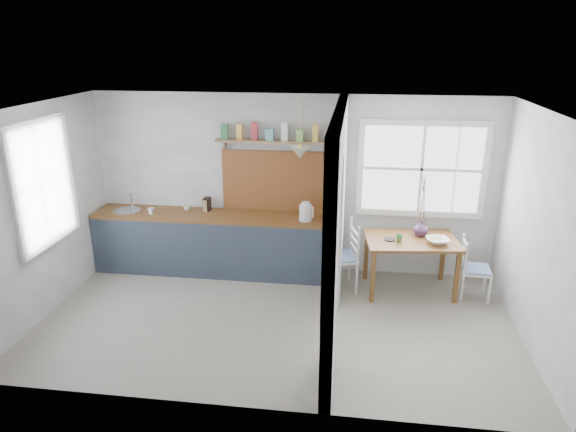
# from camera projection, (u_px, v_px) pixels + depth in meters

# --- Properties ---
(floor) EXTENTS (5.80, 3.20, 0.01)m
(floor) POSITION_uv_depth(u_px,v_px,m) (276.00, 320.00, 6.37)
(floor) COLOR gray
(floor) RESTS_ON ground
(ceiling) EXTENTS (5.80, 3.20, 0.01)m
(ceiling) POSITION_uv_depth(u_px,v_px,m) (275.00, 109.00, 5.51)
(ceiling) COLOR silver
(ceiling) RESTS_ON walls
(walls) EXTENTS (5.81, 3.21, 2.60)m
(walls) POSITION_uv_depth(u_px,v_px,m) (276.00, 222.00, 5.94)
(walls) COLOR silver
(walls) RESTS_ON floor
(partition) EXTENTS (0.12, 3.20, 2.60)m
(partition) POSITION_uv_depth(u_px,v_px,m) (337.00, 211.00, 5.85)
(partition) COLOR silver
(partition) RESTS_ON floor
(kitchen_window) EXTENTS (0.10, 1.16, 1.50)m
(kitchen_window) POSITION_uv_depth(u_px,v_px,m) (40.00, 184.00, 6.18)
(kitchen_window) COLOR white
(kitchen_window) RESTS_ON walls
(nook_window) EXTENTS (1.76, 0.10, 1.30)m
(nook_window) POSITION_uv_depth(u_px,v_px,m) (422.00, 169.00, 7.07)
(nook_window) COLOR white
(nook_window) RESTS_ON walls
(counter) EXTENTS (3.50, 0.60, 0.90)m
(counter) POSITION_uv_depth(u_px,v_px,m) (215.00, 242.00, 7.60)
(counter) COLOR brown
(counter) RESTS_ON floor
(sink) EXTENTS (0.40, 0.40, 0.02)m
(sink) POSITION_uv_depth(u_px,v_px,m) (127.00, 211.00, 7.59)
(sink) COLOR #B4B8C1
(sink) RESTS_ON counter
(backsplash) EXTENTS (1.65, 0.03, 0.90)m
(backsplash) POSITION_uv_depth(u_px,v_px,m) (278.00, 181.00, 7.42)
(backsplash) COLOR brown
(backsplash) RESTS_ON walls
(shelf) EXTENTS (1.75, 0.20, 0.21)m
(shelf) POSITION_uv_depth(u_px,v_px,m) (277.00, 138.00, 7.12)
(shelf) COLOR tan
(shelf) RESTS_ON walls
(pendant_lamp) EXTENTS (0.26, 0.26, 0.16)m
(pendant_lamp) POSITION_uv_depth(u_px,v_px,m) (300.00, 152.00, 6.80)
(pendant_lamp) COLOR #EDE6CE
(pendant_lamp) RESTS_ON ceiling
(utensil_rail) EXTENTS (0.02, 0.50, 0.02)m
(utensil_rail) POSITION_uv_depth(u_px,v_px,m) (333.00, 190.00, 6.65)
(utensil_rail) COLOR #B4B8C1
(utensil_rail) RESTS_ON partition
(dining_table) EXTENTS (1.30, 0.95, 0.76)m
(dining_table) POSITION_uv_depth(u_px,v_px,m) (409.00, 265.00, 7.02)
(dining_table) COLOR brown
(dining_table) RESTS_ON floor
(chair_left) EXTENTS (0.55, 0.55, 0.98)m
(chair_left) POSITION_uv_depth(u_px,v_px,m) (339.00, 256.00, 7.03)
(chair_left) COLOR silver
(chair_left) RESTS_ON floor
(chair_right) EXTENTS (0.41, 0.41, 0.84)m
(chair_right) POSITION_uv_depth(u_px,v_px,m) (476.00, 269.00, 6.81)
(chair_right) COLOR silver
(chair_right) RESTS_ON floor
(kettle) EXTENTS (0.27, 0.24, 0.27)m
(kettle) POSITION_uv_depth(u_px,v_px,m) (305.00, 211.00, 7.13)
(kettle) COLOR white
(kettle) RESTS_ON counter
(mug_a) EXTENTS (0.11, 0.11, 0.09)m
(mug_a) POSITION_uv_depth(u_px,v_px,m) (151.00, 211.00, 7.42)
(mug_a) COLOR white
(mug_a) RESTS_ON counter
(mug_b) EXTENTS (0.13, 0.13, 0.09)m
(mug_b) POSITION_uv_depth(u_px,v_px,m) (187.00, 208.00, 7.58)
(mug_b) COLOR beige
(mug_b) RESTS_ON counter
(knife_block) EXTENTS (0.10, 0.13, 0.20)m
(knife_block) POSITION_uv_depth(u_px,v_px,m) (207.00, 204.00, 7.55)
(knife_block) COLOR black
(knife_block) RESTS_ON counter
(jar) EXTENTS (0.14, 0.14, 0.17)m
(jar) POSITION_uv_depth(u_px,v_px,m) (206.00, 205.00, 7.54)
(jar) COLOR tan
(jar) RESTS_ON counter
(towel_magenta) EXTENTS (0.02, 0.03, 0.50)m
(towel_magenta) POSITION_uv_depth(u_px,v_px,m) (328.00, 270.00, 7.11)
(towel_magenta) COLOR #D0386E
(towel_magenta) RESTS_ON counter
(towel_orange) EXTENTS (0.02, 0.03, 0.55)m
(towel_orange) POSITION_uv_depth(u_px,v_px,m) (328.00, 272.00, 7.10)
(towel_orange) COLOR orange
(towel_orange) RESTS_ON counter
(bowl) EXTENTS (0.35, 0.35, 0.07)m
(bowl) POSITION_uv_depth(u_px,v_px,m) (438.00, 241.00, 6.74)
(bowl) COLOR white
(bowl) RESTS_ON dining_table
(table_cup) EXTENTS (0.12, 0.12, 0.09)m
(table_cup) POSITION_uv_depth(u_px,v_px,m) (399.00, 238.00, 6.81)
(table_cup) COLOR #417A41
(table_cup) RESTS_ON dining_table
(plate) EXTENTS (0.20, 0.20, 0.01)m
(plate) POSITION_uv_depth(u_px,v_px,m) (390.00, 239.00, 6.87)
(plate) COLOR black
(plate) RESTS_ON dining_table
(vase) EXTENTS (0.25, 0.25, 0.21)m
(vase) POSITION_uv_depth(u_px,v_px,m) (421.00, 228.00, 6.99)
(vase) COLOR #4A2E57
(vase) RESTS_ON dining_table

